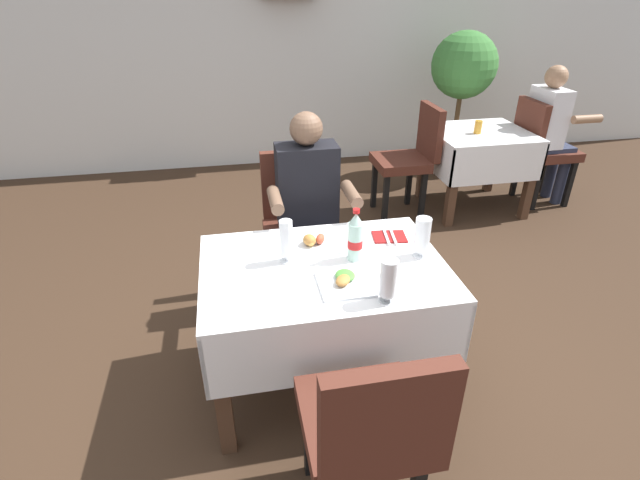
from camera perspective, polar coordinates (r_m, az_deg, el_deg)
ground_plane at (r=2.73m, az=0.18°, el=-15.45°), size 11.00×11.00×0.00m
back_wall at (r=5.43m, az=-7.71°, el=24.53°), size 11.00×0.12×3.01m
main_dining_table at (r=2.33m, az=0.47°, el=-6.55°), size 1.15×0.81×0.72m
chair_far_diner_seat at (r=3.01m, az=-2.56°, el=2.19°), size 0.44×0.50×0.97m
chair_near_camera_side at (r=1.77m, az=6.02°, el=-21.48°), size 0.44×0.50×0.97m
seated_diner_far at (r=2.85m, az=-1.35°, el=4.11°), size 0.50×0.46×1.26m
plate_near_camera at (r=2.10m, az=2.98°, el=-5.00°), size 0.23×0.23×0.05m
plate_far_diner at (r=2.39m, az=-0.90°, el=-0.23°), size 0.25×0.25×0.07m
beer_glass_left at (r=2.31m, az=12.15°, el=0.31°), size 0.08×0.08×0.20m
beer_glass_middle at (r=2.22m, az=-4.06°, el=-0.15°), size 0.07×0.07×0.22m
beer_glass_right at (r=1.96m, az=8.20°, el=-4.86°), size 0.07×0.07×0.20m
cola_bottle_primary at (r=2.24m, az=4.26°, el=0.27°), size 0.07×0.07×0.26m
napkin_cutlery_set at (r=2.50m, az=8.32°, el=0.41°), size 0.19×0.20×0.01m
background_dining_table at (r=4.55m, az=18.35°, el=9.96°), size 0.84×0.77×0.72m
background_chair_left at (r=4.28m, az=10.84°, el=10.05°), size 0.50×0.44×0.97m
background_chair_right at (r=4.88m, az=25.01°, el=10.21°), size 0.50×0.44×0.97m
background_patron at (r=4.86m, az=25.88°, el=11.93°), size 0.46×0.50×1.26m
background_table_tumbler at (r=4.41m, az=18.44°, el=12.73°), size 0.06×0.06×0.11m
potted_plant_corner at (r=5.27m, az=16.75°, el=18.35°), size 0.65×0.65×1.46m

